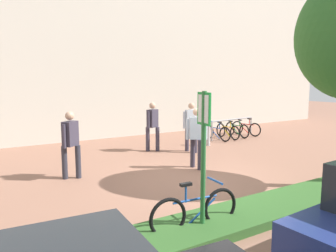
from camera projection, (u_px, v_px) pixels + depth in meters
The scene contains 11 objects.
ground_plane at pixel (198, 180), 8.47m from camera, with size 60.00×60.00×0.00m, color #936651.
building_facade at pixel (92, 20), 14.07m from camera, with size 28.00×1.20×10.00m, color beige.
planter_strip at pixel (235, 218), 5.93m from camera, with size 7.00×1.10×0.16m, color #336028.
parking_sign_post at pixel (204, 141), 5.35m from camera, with size 0.08×0.36×2.33m.
bike_at_sign at pixel (195, 211), 5.55m from camera, with size 1.68×0.42×0.86m.
bike_rack_cluster at pixel (232, 130), 14.54m from camera, with size 2.64×1.78×0.83m.
bollard_steel at pixel (208, 134), 12.76m from camera, with size 0.16×0.16×0.90m, color #ADADB2.
person_suited_navy at pixel (153, 123), 11.73m from camera, with size 0.55×0.40×1.72m.
person_casual_tan at pixel (191, 124), 11.58m from camera, with size 0.59×0.51×1.72m.
person_suited_dark at pixel (71, 141), 8.44m from camera, with size 0.49×0.44×1.72m.
person_shirt_blue at pixel (197, 134), 9.41m from camera, with size 0.54×0.50×1.72m.
Camera 1 is at (-4.97, -6.56, 2.51)m, focal length 35.87 mm.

